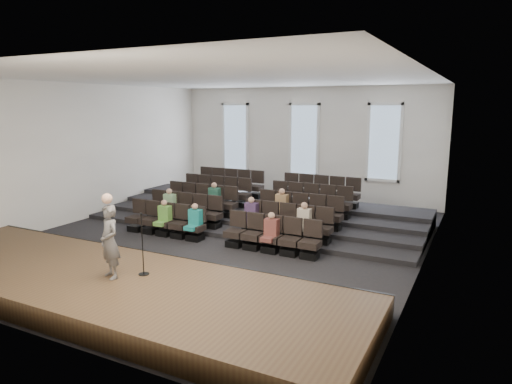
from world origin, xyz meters
TOP-DOWN VIEW (x-y plane):
  - ground at (0.00, 0.00)m, footprint 14.00×14.00m
  - ceiling at (0.00, 0.00)m, footprint 12.00×14.00m
  - wall_back at (0.00, 7.02)m, footprint 12.00×0.04m
  - wall_front at (0.00, -7.02)m, footprint 12.00×0.04m
  - wall_left at (-6.02, 0.00)m, footprint 0.04×14.00m
  - wall_right at (6.02, 0.00)m, footprint 0.04×14.00m
  - stage at (0.00, -5.10)m, footprint 11.80×3.60m
  - stage_lip at (0.00, -3.33)m, footprint 11.80×0.06m
  - risers at (0.00, 3.17)m, footprint 11.80×4.80m
  - seating_rows at (-0.00, 1.54)m, footprint 6.80×4.70m
  - windows at (0.00, 6.95)m, footprint 8.44×0.10m
  - audience at (0.00, 0.32)m, footprint 5.45×2.64m
  - speaker at (0.20, -5.13)m, footprint 0.69×0.58m
  - mic_stand at (0.70, -4.67)m, footprint 0.24×0.24m

SIDE VIEW (x-z plane):
  - ground at x=0.00m, z-range 0.00..0.00m
  - risers at x=0.00m, z-range -0.10..0.50m
  - stage at x=0.00m, z-range 0.00..0.50m
  - stage_lip at x=0.00m, z-range -0.01..0.51m
  - seating_rows at x=0.00m, z-range -0.15..1.52m
  - audience at x=0.00m, z-range 0.26..1.36m
  - mic_stand at x=0.70m, z-range 0.21..1.63m
  - speaker at x=0.20m, z-range 0.50..2.12m
  - wall_back at x=0.00m, z-range 0.00..5.00m
  - wall_front at x=0.00m, z-range 0.00..5.00m
  - wall_left at x=-6.02m, z-range 0.00..5.00m
  - wall_right at x=6.02m, z-range 0.00..5.00m
  - windows at x=0.00m, z-range 1.08..4.32m
  - ceiling at x=0.00m, z-range 5.00..5.02m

